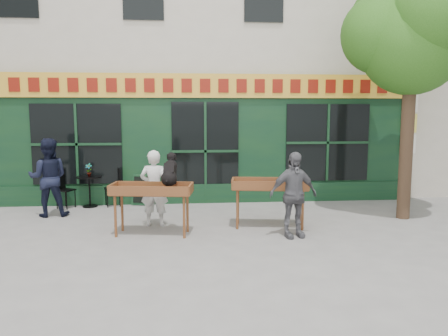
% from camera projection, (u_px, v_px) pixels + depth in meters
% --- Properties ---
extents(ground, '(80.00, 80.00, 0.00)m').
position_uv_depth(ground, '(211.00, 226.00, 9.04)').
color(ground, slate).
rests_on(ground, ground).
extents(building, '(14.00, 7.26, 10.00)m').
position_uv_depth(building, '(200.00, 31.00, 14.31)').
color(building, beige).
rests_on(building, ground).
extents(street_tree, '(3.05, 2.90, 5.60)m').
position_uv_depth(street_tree, '(413.00, 28.00, 9.26)').
color(street_tree, '#382619').
rests_on(street_tree, ground).
extents(book_cart_center, '(1.57, 0.83, 0.99)m').
position_uv_depth(book_cart_center, '(152.00, 192.00, 8.31)').
color(book_cart_center, brown).
rests_on(book_cart_center, ground).
extents(dog, '(0.42, 0.64, 0.60)m').
position_uv_depth(dog, '(170.00, 168.00, 8.23)').
color(dog, black).
rests_on(dog, book_cart_center).
extents(woman, '(0.62, 0.46, 1.58)m').
position_uv_depth(woman, '(154.00, 188.00, 8.96)').
color(woman, silver).
rests_on(woman, ground).
extents(book_cart_right, '(1.57, 0.83, 0.99)m').
position_uv_depth(book_cart_right, '(270.00, 187.00, 8.87)').
color(book_cart_right, brown).
rests_on(book_cart_right, ground).
extents(man_right, '(1.01, 0.58, 1.62)m').
position_uv_depth(man_right, '(293.00, 195.00, 8.16)').
color(man_right, '#505055').
rests_on(man_right, ground).
extents(bistro_table, '(0.60, 0.60, 0.76)m').
position_uv_depth(bistro_table, '(89.00, 185.00, 10.80)').
color(bistro_table, black).
rests_on(bistro_table, ground).
extents(bistro_chair_left, '(0.49, 0.49, 0.95)m').
position_uv_depth(bistro_chair_left, '(63.00, 185.00, 10.68)').
color(bistro_chair_left, black).
rests_on(bistro_chair_left, ground).
extents(bistro_chair_right, '(0.46, 0.45, 0.95)m').
position_uv_depth(bistro_chair_right, '(116.00, 184.00, 10.93)').
color(bistro_chair_right, black).
rests_on(bistro_chair_right, ground).
extents(potted_plant, '(0.19, 0.15, 0.32)m').
position_uv_depth(potted_plant, '(89.00, 170.00, 10.75)').
color(potted_plant, gray).
rests_on(potted_plant, bistro_table).
extents(man_left, '(0.94, 0.78, 1.77)m').
position_uv_depth(man_left, '(48.00, 177.00, 9.80)').
color(man_left, black).
rests_on(man_left, ground).
extents(chalkboard, '(0.59, 0.30, 0.79)m').
position_uv_depth(chalkboard, '(143.00, 190.00, 11.01)').
color(chalkboard, black).
rests_on(chalkboard, ground).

